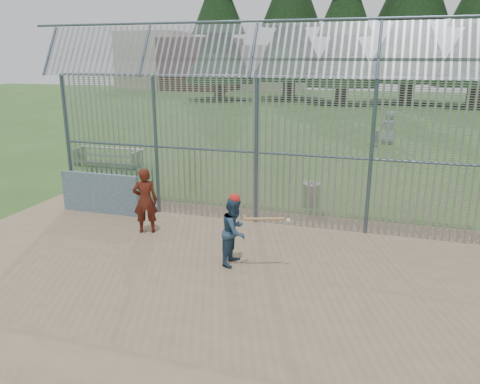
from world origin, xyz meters
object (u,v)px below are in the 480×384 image
(bleacher, at_px, (108,156))
(trash_can, at_px, (311,195))
(onlooker, at_px, (145,201))
(batter, at_px, (235,231))
(dugout_wall, at_px, (100,193))

(bleacher, bearing_deg, trash_can, -18.84)
(onlooker, bearing_deg, batter, 134.21)
(dugout_wall, relative_size, batter, 1.64)
(dugout_wall, relative_size, bleacher, 0.83)
(trash_can, bearing_deg, onlooker, -137.13)
(batter, relative_size, trash_can, 1.86)
(onlooker, height_order, trash_can, onlooker)
(trash_can, relative_size, bleacher, 0.27)
(dugout_wall, relative_size, trash_can, 3.05)
(onlooker, bearing_deg, dugout_wall, -50.22)
(trash_can, bearing_deg, batter, -101.98)
(dugout_wall, relative_size, onlooker, 1.44)
(dugout_wall, bearing_deg, trash_can, 23.07)
(trash_can, distance_m, bleacher, 9.70)
(dugout_wall, distance_m, onlooker, 2.32)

